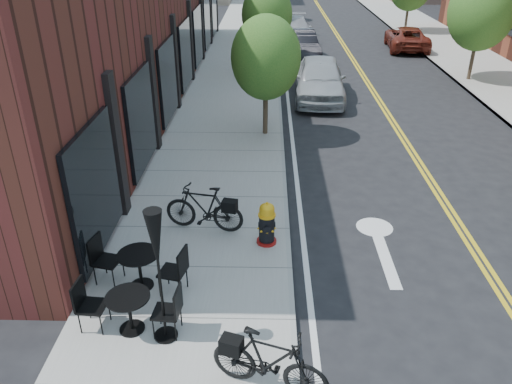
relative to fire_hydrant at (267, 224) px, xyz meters
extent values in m
plane|color=black|center=(0.52, -2.42, -0.59)|extent=(120.00, 120.00, 0.00)
cube|color=#9E9B93|center=(-1.48, 7.58, -0.53)|extent=(4.00, 70.00, 0.12)
cube|color=#492117|center=(-5.98, 11.58, 2.91)|extent=(5.00, 28.00, 7.00)
cylinder|color=#382B1E|center=(-0.08, 6.58, 0.33)|extent=(0.16, 0.16, 1.61)
ellipsoid|color=#29601E|center=(-0.08, 6.58, 2.02)|extent=(2.20, 2.20, 2.64)
cylinder|color=#382B1E|center=(-0.08, 14.58, 0.37)|extent=(0.16, 0.16, 1.68)
ellipsoid|color=#29601E|center=(-0.08, 14.58, 2.13)|extent=(2.30, 2.30, 2.76)
cylinder|color=#382B1E|center=(-0.08, 22.58, 0.32)|extent=(0.16, 0.16, 1.57)
cylinder|color=#382B1E|center=(-0.08, 30.58, 0.39)|extent=(0.16, 0.16, 1.71)
cylinder|color=#382B1E|center=(9.12, 13.58, 0.44)|extent=(0.16, 0.16, 1.82)
ellipsoid|color=#29601E|center=(9.12, 13.58, 2.47)|extent=(2.80, 2.80, 3.36)
cylinder|color=#382B1E|center=(9.12, 25.58, 0.44)|extent=(0.16, 0.16, 1.82)
cylinder|color=maroon|center=(0.00, 0.00, -0.44)|extent=(0.45, 0.45, 0.06)
cylinder|color=black|center=(0.00, 0.00, -0.11)|extent=(0.35, 0.35, 0.65)
cylinder|color=gold|center=(0.00, 0.00, 0.22)|extent=(0.40, 0.40, 0.04)
cylinder|color=gold|center=(0.00, 0.00, 0.31)|extent=(0.34, 0.34, 0.15)
ellipsoid|color=gold|center=(0.00, 0.00, 0.39)|extent=(0.33, 0.33, 0.19)
cylinder|color=gold|center=(0.00, 0.00, 0.49)|extent=(0.06, 0.06, 0.06)
imported|color=black|center=(-1.40, 0.52, 0.07)|extent=(1.87, 0.87, 1.09)
imported|color=black|center=(0.06, -3.91, 0.07)|extent=(1.86, 1.05, 1.07)
cylinder|color=black|center=(-2.28, -2.72, -0.46)|extent=(0.47, 0.47, 0.03)
cylinder|color=black|center=(-2.28, -2.72, -0.12)|extent=(0.06, 0.06, 0.68)
cylinder|color=black|center=(-2.28, -2.72, 0.23)|extent=(0.81, 0.81, 0.03)
cylinder|color=black|center=(-2.38, -1.56, -0.46)|extent=(0.54, 0.54, 0.03)
cylinder|color=black|center=(-2.38, -1.56, -0.10)|extent=(0.07, 0.07, 0.71)
cylinder|color=black|center=(-2.38, -1.56, 0.26)|extent=(0.93, 0.93, 0.03)
cylinder|color=black|center=(-1.67, -2.87, -0.45)|extent=(0.39, 0.39, 0.04)
cylinder|color=black|center=(-1.67, -2.87, 0.73)|extent=(0.04, 0.04, 2.35)
cone|color=black|center=(-1.67, -2.87, 1.44)|extent=(0.28, 0.28, 1.04)
imported|color=#A4A8AC|center=(2.09, 10.83, 0.23)|extent=(2.25, 4.95, 1.65)
imported|color=black|center=(1.67, 17.82, 0.15)|extent=(2.08, 4.64, 1.48)
imported|color=#A5A6AA|center=(1.55, 22.23, 0.15)|extent=(2.12, 5.11, 1.48)
imported|color=maroon|center=(7.92, 20.41, 0.05)|extent=(2.54, 4.77, 1.28)
camera|label=1|loc=(-0.02, -9.10, 5.59)|focal=35.00mm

